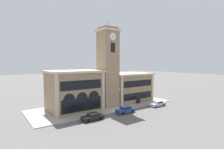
% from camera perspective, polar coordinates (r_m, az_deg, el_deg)
% --- Properties ---
extents(ground_plane, '(300.00, 300.00, 0.00)m').
position_cam_1_polar(ground_plane, '(40.43, 2.87, -11.96)').
color(ground_plane, '#605E5B').
extents(sidewalk_kerb, '(36.75, 13.28, 0.15)m').
position_cam_1_polar(sidewalk_kerb, '(45.62, -2.41, -10.02)').
color(sidewalk_kerb, '#A39E93').
rests_on(sidewalk_kerb, ground_plane).
extents(clock_tower, '(4.83, 4.83, 20.81)m').
position_cam_1_polar(clock_tower, '(43.05, -1.35, 2.31)').
color(clock_tower, '#937A5B').
rests_on(clock_tower, ground_plane).
extents(town_hall_left_wing, '(12.12, 8.91, 9.26)m').
position_cam_1_polar(town_hall_left_wing, '(41.39, -12.25, -5.07)').
color(town_hall_left_wing, '#937A5B').
rests_on(town_hall_left_wing, ground_plane).
extents(town_hall_right_wing, '(12.71, 8.91, 8.08)m').
position_cam_1_polar(town_hall_right_wing, '(50.23, 5.29, -4.11)').
color(town_hall_right_wing, '#937A5B').
rests_on(town_hall_right_wing, ground_plane).
extents(parked_car_near, '(4.33, 1.82, 1.34)m').
position_cam_1_polar(parked_car_near, '(34.67, -6.29, -13.47)').
color(parked_car_near, black).
rests_on(parked_car_near, ground_plane).
extents(parked_car_mid, '(4.35, 1.91, 1.50)m').
position_cam_1_polar(parked_car_mid, '(39.15, 4.44, -11.31)').
color(parked_car_mid, navy).
rests_on(parked_car_mid, ground_plane).
extents(parked_car_far, '(4.67, 1.98, 1.28)m').
position_cam_1_polar(parked_car_far, '(46.49, 14.59, -9.12)').
color(parked_car_far, '#B2B7C1').
rests_on(parked_car_far, ground_plane).
extents(street_lamp, '(0.36, 0.36, 4.97)m').
position_cam_1_polar(street_lamp, '(40.26, 2.50, -6.94)').
color(street_lamp, '#4C4C51').
rests_on(street_lamp, sidewalk_kerb).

